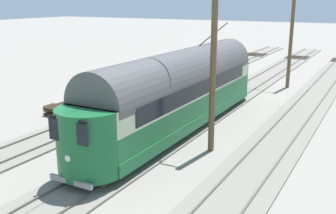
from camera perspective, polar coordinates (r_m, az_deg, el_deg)
The scene contains 8 objects.
ground_plane at distance 21.81m, azimuth 1.95°, elevation -3.09°, with size 220.00×220.00×0.00m, color gray.
track_streetcar_siding at distance 20.42m, azimuth 15.41°, elevation -4.78°, with size 2.80×80.00×0.18m.
track_adjacent_siding at distance 22.06m, azimuth 2.32°, elevation -2.73°, with size 2.80×80.00×0.18m.
track_third_siding at distance 24.69m, azimuth -8.45°, elevation -0.93°, with size 2.80×80.00×0.18m.
vintage_streetcar at distance 21.07m, azimuth 1.80°, elevation 2.64°, with size 2.65×17.40×5.21m.
catenary_pole_foreground at distance 32.84m, azimuth 17.15°, elevation 9.71°, with size 2.90×0.28×7.83m.
catenary_pole_mid_near at distance 17.81m, azimuth 6.30°, elevation 6.20°, with size 2.90×0.28×7.83m.
spare_tie_stack at distance 25.67m, azimuth -14.94°, elevation -0.17°, with size 2.40×2.40×0.54m.
Camera 1 is at (-9.33, 18.49, 6.84)m, focal length 42.44 mm.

